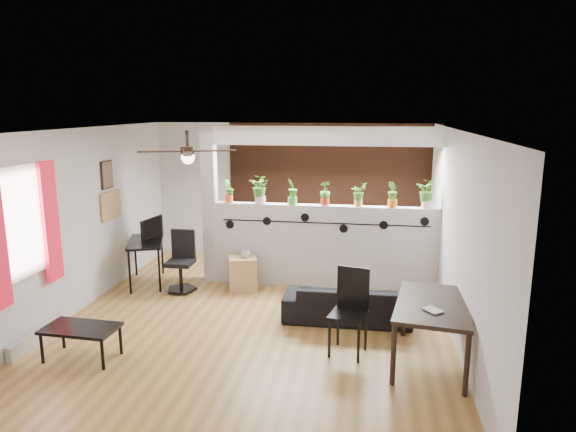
{
  "coord_description": "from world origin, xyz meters",
  "views": [
    {
      "loc": [
        1.49,
        -6.54,
        2.88
      ],
      "look_at": [
        0.34,
        0.6,
        1.35
      ],
      "focal_mm": 32.0,
      "sensor_mm": 36.0,
      "label": 1
    }
  ],
  "objects_px": {
    "potted_plant_6": "(428,193)",
    "cup": "(246,254)",
    "coffee_table": "(81,330)",
    "sofa": "(347,303)",
    "potted_plant_2": "(292,191)",
    "office_chair": "(182,265)",
    "potted_plant_5": "(393,193)",
    "folding_chair": "(351,303)",
    "ceiling_fan": "(188,153)",
    "potted_plant_4": "(359,194)",
    "potted_plant_1": "(260,188)",
    "computer_desk": "(146,245)",
    "dining_table": "(433,309)",
    "potted_plant_3": "(325,192)",
    "cube_shelf": "(243,273)",
    "potted_plant_0": "(229,190)"
  },
  "relations": [
    {
      "from": "potted_plant_5",
      "to": "folding_chair",
      "type": "relative_size",
      "value": 0.41
    },
    {
      "from": "potted_plant_1",
      "to": "potted_plant_5",
      "type": "relative_size",
      "value": 1.13
    },
    {
      "from": "potted_plant_5",
      "to": "computer_desk",
      "type": "height_order",
      "value": "potted_plant_5"
    },
    {
      "from": "office_chair",
      "to": "dining_table",
      "type": "bearing_deg",
      "value": -26.41
    },
    {
      "from": "dining_table",
      "to": "potted_plant_4",
      "type": "bearing_deg",
      "value": 111.03
    },
    {
      "from": "potted_plant_2",
      "to": "potted_plant_6",
      "type": "distance_m",
      "value": 2.11
    },
    {
      "from": "potted_plant_5",
      "to": "office_chair",
      "type": "distance_m",
      "value": 3.52
    },
    {
      "from": "potted_plant_3",
      "to": "cube_shelf",
      "type": "bearing_deg",
      "value": -163.63
    },
    {
      "from": "potted_plant_1",
      "to": "sofa",
      "type": "height_order",
      "value": "potted_plant_1"
    },
    {
      "from": "potted_plant_1",
      "to": "coffee_table",
      "type": "height_order",
      "value": "potted_plant_1"
    },
    {
      "from": "coffee_table",
      "to": "ceiling_fan",
      "type": "bearing_deg",
      "value": 50.07
    },
    {
      "from": "ceiling_fan",
      "to": "coffee_table",
      "type": "distance_m",
      "value": 2.47
    },
    {
      "from": "folding_chair",
      "to": "potted_plant_1",
      "type": "bearing_deg",
      "value": 124.99
    },
    {
      "from": "potted_plant_5",
      "to": "dining_table",
      "type": "relative_size",
      "value": 0.29
    },
    {
      "from": "computer_desk",
      "to": "dining_table",
      "type": "relative_size",
      "value": 0.79
    },
    {
      "from": "office_chair",
      "to": "coffee_table",
      "type": "xyz_separation_m",
      "value": [
        -0.34,
        -2.37,
        -0.07
      ]
    },
    {
      "from": "potted_plant_1",
      "to": "coffee_table",
      "type": "xyz_separation_m",
      "value": [
        -1.51,
        -2.95,
        -1.25
      ]
    },
    {
      "from": "potted_plant_6",
      "to": "cup",
      "type": "distance_m",
      "value": 3.0
    },
    {
      "from": "sofa",
      "to": "coffee_table",
      "type": "relative_size",
      "value": 1.92
    },
    {
      "from": "potted_plant_1",
      "to": "coffee_table",
      "type": "bearing_deg",
      "value": -117.1
    },
    {
      "from": "potted_plant_4",
      "to": "computer_desk",
      "type": "xyz_separation_m",
      "value": [
        -3.45,
        -0.34,
        -0.89
      ]
    },
    {
      "from": "potted_plant_4",
      "to": "cup",
      "type": "xyz_separation_m",
      "value": [
        -1.75,
        -0.37,
        -0.96
      ]
    },
    {
      "from": "folding_chair",
      "to": "coffee_table",
      "type": "relative_size",
      "value": 1.18
    },
    {
      "from": "potted_plant_6",
      "to": "cup",
      "type": "bearing_deg",
      "value": -172.39
    },
    {
      "from": "potted_plant_3",
      "to": "cup",
      "type": "height_order",
      "value": "potted_plant_3"
    },
    {
      "from": "computer_desk",
      "to": "coffee_table",
      "type": "bearing_deg",
      "value": -82.17
    },
    {
      "from": "potted_plant_4",
      "to": "potted_plant_5",
      "type": "xyz_separation_m",
      "value": [
        0.53,
        -0.0,
        0.02
      ]
    },
    {
      "from": "coffee_table",
      "to": "sofa",
      "type": "bearing_deg",
      "value": 28.4
    },
    {
      "from": "ceiling_fan",
      "to": "potted_plant_1",
      "type": "height_order",
      "value": "ceiling_fan"
    },
    {
      "from": "potted_plant_2",
      "to": "office_chair",
      "type": "relative_size",
      "value": 0.44
    },
    {
      "from": "potted_plant_4",
      "to": "potted_plant_1",
      "type": "bearing_deg",
      "value": -180.0
    },
    {
      "from": "sofa",
      "to": "potted_plant_4",
      "type": "bearing_deg",
      "value": -94.41
    },
    {
      "from": "potted_plant_2",
      "to": "cup",
      "type": "height_order",
      "value": "potted_plant_2"
    },
    {
      "from": "sofa",
      "to": "computer_desk",
      "type": "bearing_deg",
      "value": -17.06
    },
    {
      "from": "potted_plant_0",
      "to": "folding_chair",
      "type": "distance_m",
      "value": 3.21
    },
    {
      "from": "cup",
      "to": "potted_plant_5",
      "type": "bearing_deg",
      "value": 9.34
    },
    {
      "from": "office_chair",
      "to": "potted_plant_0",
      "type": "bearing_deg",
      "value": 41.77
    },
    {
      "from": "dining_table",
      "to": "folding_chair",
      "type": "relative_size",
      "value": 1.4
    },
    {
      "from": "potted_plant_2",
      "to": "computer_desk",
      "type": "distance_m",
      "value": 2.58
    },
    {
      "from": "potted_plant_2",
      "to": "office_chair",
      "type": "height_order",
      "value": "potted_plant_2"
    },
    {
      "from": "potted_plant_0",
      "to": "potted_plant_1",
      "type": "distance_m",
      "value": 0.53
    },
    {
      "from": "potted_plant_6",
      "to": "cup",
      "type": "xyz_separation_m",
      "value": [
        -2.81,
        -0.37,
        -1.0
      ]
    },
    {
      "from": "office_chair",
      "to": "potted_plant_6",
      "type": "bearing_deg",
      "value": 8.62
    },
    {
      "from": "potted_plant_3",
      "to": "folding_chair",
      "type": "bearing_deg",
      "value": -77.01
    },
    {
      "from": "potted_plant_3",
      "to": "coffee_table",
      "type": "relative_size",
      "value": 0.45
    },
    {
      "from": "ceiling_fan",
      "to": "computer_desk",
      "type": "relative_size",
      "value": 1.05
    },
    {
      "from": "cup",
      "to": "folding_chair",
      "type": "xyz_separation_m",
      "value": [
        1.74,
        -1.87,
        0.02
      ]
    },
    {
      "from": "potted_plant_6",
      "to": "coffee_table",
      "type": "bearing_deg",
      "value": -144.54
    },
    {
      "from": "potted_plant_4",
      "to": "potted_plant_6",
      "type": "distance_m",
      "value": 1.05
    },
    {
      "from": "coffee_table",
      "to": "potted_plant_6",
      "type": "bearing_deg",
      "value": 35.46
    }
  ]
}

